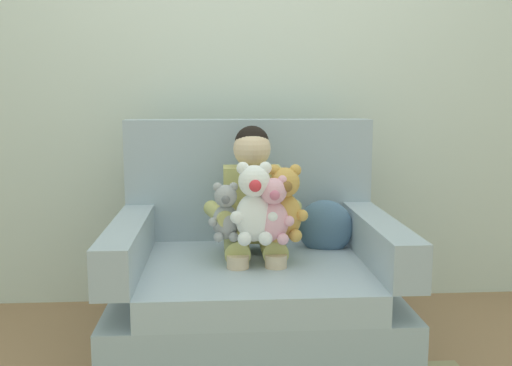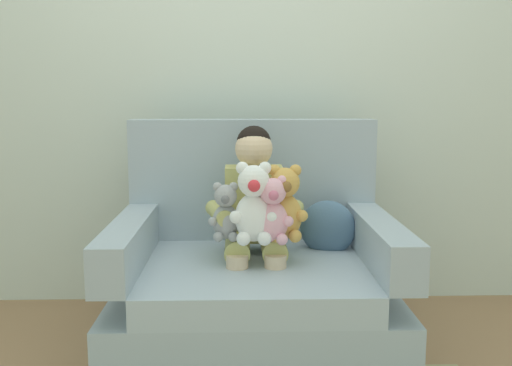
% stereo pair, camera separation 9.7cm
% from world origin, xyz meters
% --- Properties ---
extents(ground_plane, '(8.00, 8.00, 0.00)m').
position_xyz_m(ground_plane, '(0.00, 0.00, 0.00)').
color(ground_plane, '#936D4C').
extents(back_wall, '(6.00, 0.10, 2.60)m').
position_xyz_m(back_wall, '(0.00, 0.78, 1.30)').
color(back_wall, silver).
rests_on(back_wall, ground).
extents(armchair, '(1.21, 0.99, 1.03)m').
position_xyz_m(armchair, '(0.00, 0.05, 0.31)').
color(armchair, '#9EADBC').
rests_on(armchair, ground).
extents(seated_child, '(0.45, 0.39, 0.82)m').
position_xyz_m(seated_child, '(0.00, 0.09, 0.65)').
color(seated_child, tan).
rests_on(seated_child, armchair).
extents(plush_pink, '(0.17, 0.14, 0.28)m').
position_xyz_m(plush_pink, '(0.07, -0.11, 0.68)').
color(plush_pink, '#EAA8BC').
rests_on(plush_pink, armchair).
extents(plush_grey, '(0.15, 0.12, 0.25)m').
position_xyz_m(plush_grey, '(-0.12, -0.06, 0.66)').
color(plush_grey, '#9E9EA3').
rests_on(plush_grey, armchair).
extents(plush_honey, '(0.19, 0.16, 0.32)m').
position_xyz_m(plush_honey, '(0.12, -0.06, 0.69)').
color(plush_honey, gold).
rests_on(plush_honey, armchair).
extents(plush_white, '(0.20, 0.16, 0.34)m').
position_xyz_m(plush_white, '(-0.01, -0.11, 0.70)').
color(plush_white, white).
rests_on(plush_white, armchair).
extents(throw_pillow, '(0.28, 0.18, 0.26)m').
position_xyz_m(throw_pillow, '(0.35, 0.19, 0.53)').
color(throw_pillow, slate).
rests_on(throw_pillow, armchair).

